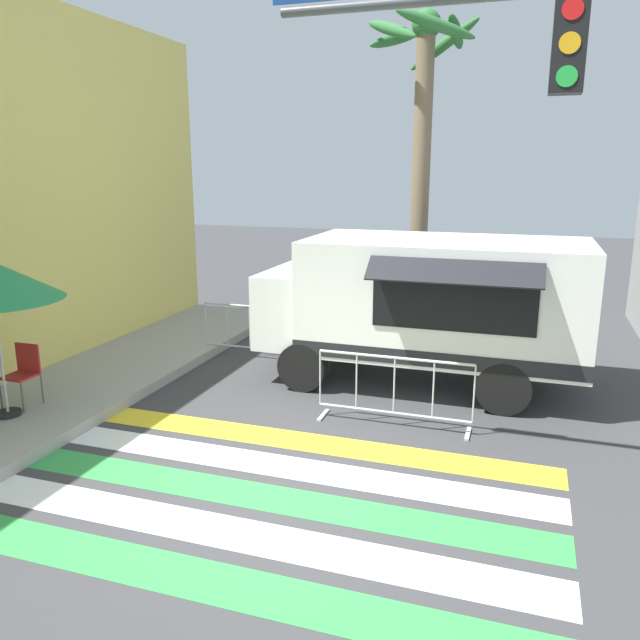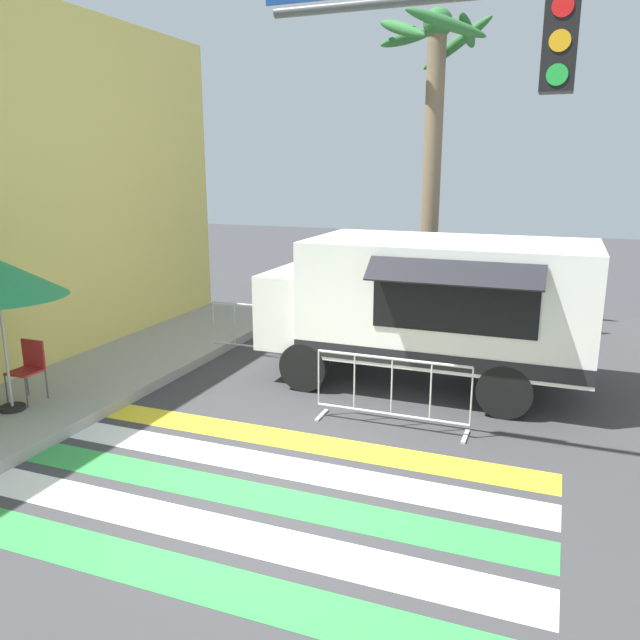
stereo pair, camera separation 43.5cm
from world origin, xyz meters
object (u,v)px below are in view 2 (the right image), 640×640
at_px(barricade_side, 256,331).
at_px(palm_tree, 433,125).
at_px(folding_chair, 29,365).
at_px(traffic_signal_pole, 621,136).
at_px(food_truck, 423,300).
at_px(barricade_front, 392,392).

bearing_deg(barricade_side, palm_tree, 48.81).
relative_size(folding_chair, barricade_side, 0.47).
bearing_deg(barricade_side, traffic_signal_pole, -32.13).
bearing_deg(barricade_side, folding_chair, -117.33).
bearing_deg(food_truck, folding_chair, -147.34).
xyz_separation_m(traffic_signal_pole, folding_chair, (-7.81, -0.06, -3.20)).
bearing_deg(food_truck, palm_tree, 100.79).
distance_m(traffic_signal_pole, palm_tree, 7.49).
relative_size(food_truck, folding_chair, 5.85).
relative_size(barricade_front, barricade_side, 1.16).
distance_m(traffic_signal_pole, barricade_side, 7.72).
distance_m(barricade_front, palm_tree, 6.79).
height_order(food_truck, folding_chair, food_truck).
bearing_deg(barricade_front, folding_chair, -165.62).
height_order(food_truck, palm_tree, palm_tree).
relative_size(folding_chair, barricade_front, 0.41).
distance_m(food_truck, barricade_front, 2.24).
relative_size(barricade_side, palm_tree, 0.29).
height_order(food_truck, barricade_side, food_truck).
height_order(barricade_front, palm_tree, palm_tree).
xyz_separation_m(barricade_front, barricade_side, (-3.36, 2.39, -0.01)).
xyz_separation_m(barricade_side, palm_tree, (2.69, 3.08, 3.98)).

